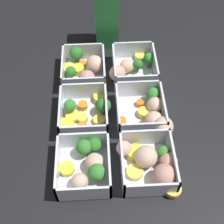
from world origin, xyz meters
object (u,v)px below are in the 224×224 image
container_near_right (133,68)px  container_far_right (85,68)px  container_near_center (150,114)px  container_near_left (151,163)px  container_far_left (87,165)px  juice_carton (108,16)px  container_far_center (85,112)px

container_near_right → container_far_right: bearing=87.3°
container_near_center → container_near_right: (0.16, 0.03, -0.00)m
container_near_left → container_far_right: (0.30, 0.15, -0.00)m
container_near_left → container_far_left: 0.14m
juice_carton → container_far_right: bearing=151.7°
container_near_right → container_far_center: size_ratio=1.01×
container_near_left → juice_carton: size_ratio=0.74×
container_near_left → juice_carton: (0.44, 0.08, 0.07)m
container_near_right → container_far_left: bearing=156.1°
container_far_right → container_far_center: bearing=-179.7°
container_far_center → juice_carton: juice_carton is taller
juice_carton → container_far_left: bearing=171.2°
container_near_right → juice_carton: juice_carton is taller
container_near_left → container_far_center: 0.21m
container_near_center → container_far_center: bearing=83.7°
container_near_left → container_far_left: size_ratio=1.10×
container_near_left → container_far_center: (0.15, 0.15, -0.00)m
container_near_left → container_far_center: same height
container_near_center → juice_carton: juice_carton is taller
container_far_center → juice_carton: bearing=-14.1°
container_near_center → container_far_center: same height
container_near_right → container_far_right: size_ratio=0.99×
container_near_right → container_far_left: 0.32m
container_near_center → container_near_right: size_ratio=1.07×
container_near_center → container_far_left: size_ratio=1.15×
container_near_right → container_far_right: same height
container_far_left → container_far_center: (0.15, 0.00, -0.00)m
container_far_left → container_far_right: 0.30m
container_near_center → container_far_center: size_ratio=1.08×
container_near_left → container_far_right: 0.34m
container_near_right → container_far_center: same height
container_near_right → juice_carton: bearing=23.9°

